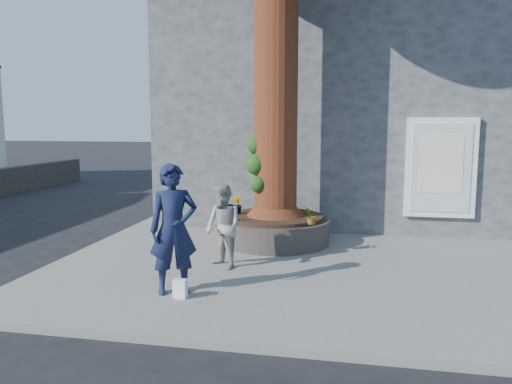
# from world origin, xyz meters

# --- Properties ---
(ground) EXTENTS (120.00, 120.00, 0.00)m
(ground) POSITION_xyz_m (0.00, 0.00, 0.00)
(ground) COLOR black
(ground) RESTS_ON ground
(pavement) EXTENTS (9.00, 8.00, 0.12)m
(pavement) POSITION_xyz_m (1.50, 1.00, 0.06)
(pavement) COLOR slate
(pavement) RESTS_ON ground
(yellow_line) EXTENTS (0.10, 30.00, 0.01)m
(yellow_line) POSITION_xyz_m (-3.05, 1.00, 0.00)
(yellow_line) COLOR yellow
(yellow_line) RESTS_ON ground
(stone_shop) EXTENTS (10.30, 8.30, 6.30)m
(stone_shop) POSITION_xyz_m (2.50, 7.20, 3.16)
(stone_shop) COLOR #4A4C4F
(stone_shop) RESTS_ON ground
(planter) EXTENTS (2.30, 2.30, 0.60)m
(planter) POSITION_xyz_m (0.80, 2.00, 0.41)
(planter) COLOR black
(planter) RESTS_ON pavement
(man) EXTENTS (0.85, 0.73, 1.96)m
(man) POSITION_xyz_m (-0.21, -1.46, 1.10)
(man) COLOR #141937
(man) RESTS_ON pavement
(woman) EXTENTS (0.92, 0.90, 1.50)m
(woman) POSITION_xyz_m (0.18, -0.04, 0.87)
(woman) COLOR #999792
(woman) RESTS_ON pavement
(shopping_bag) EXTENTS (0.21, 0.13, 0.28)m
(shopping_bag) POSITION_xyz_m (-0.04, -1.67, 0.26)
(shopping_bag) COLOR white
(shopping_bag) RESTS_ON pavement
(plant_a) EXTENTS (0.23, 0.19, 0.37)m
(plant_a) POSITION_xyz_m (0.54, 2.85, 0.90)
(plant_a) COLOR gray
(plant_a) RESTS_ON planter
(plant_b) EXTENTS (0.31, 0.31, 0.40)m
(plant_b) POSITION_xyz_m (-0.05, 2.03, 0.92)
(plant_b) COLOR gray
(plant_b) RESTS_ON planter
(plant_c) EXTENTS (0.24, 0.24, 0.30)m
(plant_c) POSITION_xyz_m (-0.05, 1.15, 0.87)
(plant_c) COLOR gray
(plant_c) RESTS_ON planter
(plant_d) EXTENTS (0.35, 0.37, 0.34)m
(plant_d) POSITION_xyz_m (1.65, 1.15, 0.89)
(plant_d) COLOR gray
(plant_d) RESTS_ON planter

